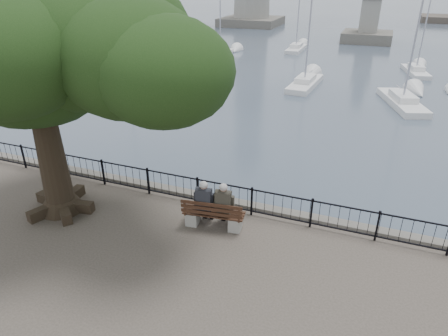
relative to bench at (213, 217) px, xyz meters
The scene contains 13 objects.
harbor 1.85m from the bench, 92.66° to the left, with size 260.00×260.00×1.20m.
railing 1.15m from the bench, 93.83° to the left, with size 22.06×0.06×1.00m.
bench is the anchor object (origin of this frame).
person_left 0.51m from the bench, 166.24° to the left, with size 0.52×0.86×1.66m.
person_right 0.54m from the bench, 26.05° to the left, with size 0.52×0.86×1.66m.
tree 6.98m from the bench, behind, with size 10.42×7.28×8.51m.
lion_monument 48.61m from the bench, 87.73° to the left, with size 6.30×6.30×9.22m.
sailboat_a 18.27m from the bench, 131.24° to the left, with size 1.61×5.36×9.29m.
sailboat_b 22.62m from the bench, 93.27° to the left, with size 2.06×6.18×12.34m.
sailboat_c 20.84m from the bench, 73.09° to the left, with size 3.58×6.41×13.16m.
sailboat_e 34.51m from the bench, 111.17° to the left, with size 2.34×5.87×12.26m.
sailboat_g 31.60m from the bench, 76.61° to the left, with size 2.51×5.40×9.89m.
sailboat_h 38.98m from the bench, 98.00° to the left, with size 1.56×5.59×14.22m.
Camera 1 is at (4.31, -8.58, 7.46)m, focal length 32.00 mm.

